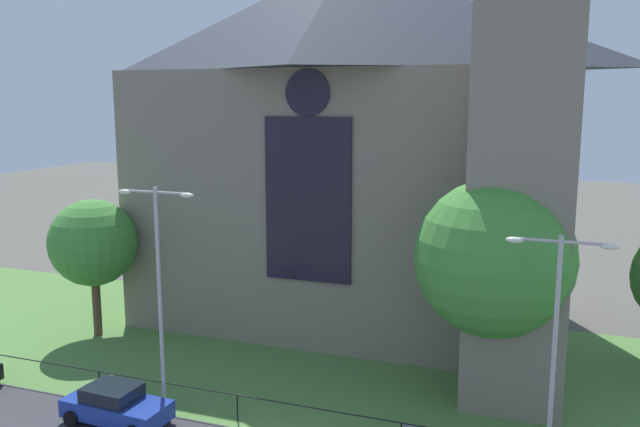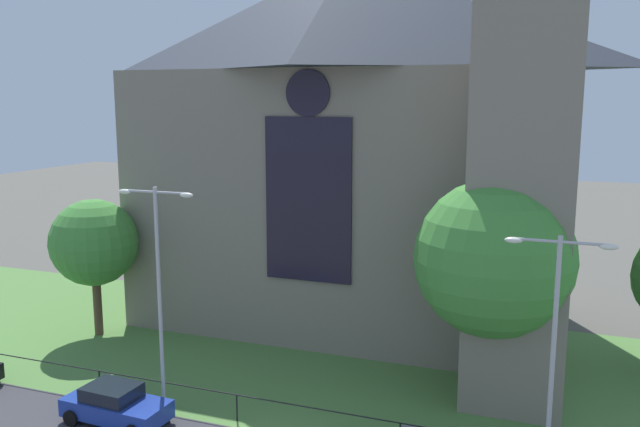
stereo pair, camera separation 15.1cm
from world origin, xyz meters
name	(u,v)px [view 1 (the left image)]	position (x,y,z in m)	size (l,w,h in m)	color
ground	(353,360)	(0.00, 10.00, 0.00)	(160.00, 160.00, 0.00)	#56544C
grass_verge	(340,376)	(0.00, 8.00, 0.00)	(120.00, 20.00, 0.01)	#517F3D
church_building	(357,141)	(-1.63, 15.67, 10.27)	(23.20, 16.20, 26.00)	gray
iron_railing	(237,399)	(-2.41, 2.50, 0.96)	(26.30, 0.07, 1.13)	black
tree_left_near	(93,243)	(-13.93, 8.64, 5.05)	(4.58, 4.58, 7.36)	brown
tree_right_near	(494,259)	(6.68, 7.38, 6.23)	(6.40, 6.40, 9.45)	#423021
streetlamp_near	(159,273)	(-5.69, 2.40, 5.75)	(3.37, 0.26, 9.18)	#B2B2B7
streetlamp_far	(556,328)	(9.12, 2.40, 5.29)	(3.37, 0.26, 8.33)	#B2B2B7
parked_car_blue	(116,405)	(-6.81, 0.76, 0.74)	(4.28, 2.18, 1.51)	#1E3899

